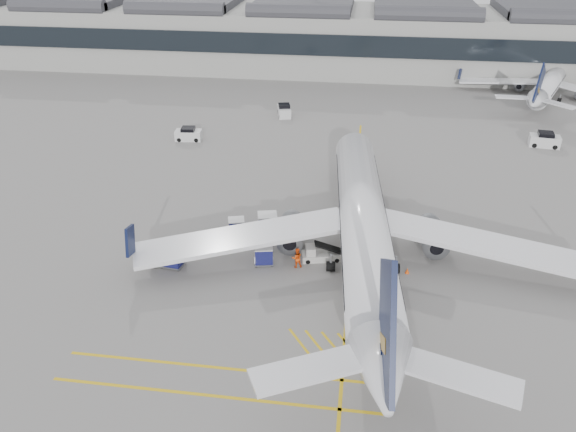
# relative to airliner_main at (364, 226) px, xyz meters

# --- Properties ---
(ground) EXTENTS (220.00, 220.00, 0.00)m
(ground) POSITION_rel_airliner_main_xyz_m (-10.91, -4.91, -3.39)
(ground) COLOR gray
(ground) RESTS_ON ground
(terminal) EXTENTS (200.00, 20.45, 12.40)m
(terminal) POSITION_rel_airliner_main_xyz_m (-10.91, 67.02, 2.75)
(terminal) COLOR #9E9E99
(terminal) RESTS_ON ground
(apron_markings) EXTENTS (0.25, 60.00, 0.01)m
(apron_markings) POSITION_rel_airliner_main_xyz_m (-0.91, 5.09, -3.39)
(apron_markings) COLOR gold
(apron_markings) RESTS_ON ground
(airliner_main) EXTENTS (39.61, 43.42, 11.54)m
(airliner_main) POSITION_rel_airliner_main_xyz_m (0.00, 0.00, 0.00)
(airliner_main) COLOR white
(airliner_main) RESTS_ON ground
(airliner_far) EXTENTS (26.83, 29.62, 8.42)m
(airliner_far) POSITION_rel_airliner_main_xyz_m (29.21, 52.78, -0.92)
(airliner_far) COLOR white
(airliner_far) RESTS_ON ground
(belt_loader) EXTENTS (4.37, 2.11, 1.73)m
(belt_loader) POSITION_rel_airliner_main_xyz_m (-3.60, -0.53, -2.89)
(belt_loader) COLOR beige
(belt_loader) RESTS_ON ground
(baggage_cart_a) EXTENTS (1.91, 1.68, 1.76)m
(baggage_cart_a) POSITION_rel_airliner_main_xyz_m (-8.45, -1.92, -2.45)
(baggage_cart_a) COLOR gray
(baggage_cart_a) RESTS_ON ground
(baggage_cart_b) EXTENTS (1.89, 1.69, 1.69)m
(baggage_cart_b) POSITION_rel_airliner_main_xyz_m (-11.88, 2.60, -2.49)
(baggage_cart_b) COLOR gray
(baggage_cart_b) RESTS_ON ground
(baggage_cart_c) EXTENTS (2.22, 1.97, 2.03)m
(baggage_cart_c) POSITION_rel_airliner_main_xyz_m (-9.03, 3.36, -2.31)
(baggage_cart_c) COLOR gray
(baggage_cart_c) RESTS_ON ground
(baggage_cart_d) EXTENTS (2.11, 1.83, 1.99)m
(baggage_cart_d) POSITION_rel_airliner_main_xyz_m (-16.24, -3.35, -2.33)
(baggage_cart_d) COLOR gray
(baggage_cart_d) RESTS_ON ground
(ramp_agent_a) EXTENTS (0.74, 0.80, 1.84)m
(ramp_agent_a) POSITION_rel_airliner_main_xyz_m (-6.99, 4.52, -2.47)
(ramp_agent_a) COLOR #FC530D
(ramp_agent_a) RESTS_ON ground
(ramp_agent_b) EXTENTS (1.06, 0.92, 1.85)m
(ramp_agent_b) POSITION_rel_airliner_main_xyz_m (-5.53, -2.04, -2.47)
(ramp_agent_b) COLOR #FF4F0D
(ramp_agent_b) RESTS_ON ground
(pushback_tug) EXTENTS (2.68, 1.80, 1.42)m
(pushback_tug) POSITION_rel_airliner_main_xyz_m (-16.93, -3.10, -2.76)
(pushback_tug) COLOR #494C41
(pushback_tug) RESTS_ON ground
(safety_cone_nose) EXTENTS (0.32, 0.32, 0.44)m
(safety_cone_nose) POSITION_rel_airliner_main_xyz_m (1.45, 15.18, -3.17)
(safety_cone_nose) COLOR #F24C0A
(safety_cone_nose) RESTS_ON ground
(safety_cone_engine) EXTENTS (0.36, 0.36, 0.50)m
(safety_cone_engine) POSITION_rel_airliner_main_xyz_m (3.96, -1.69, -3.14)
(safety_cone_engine) COLOR #F24C0A
(safety_cone_engine) RESTS_ON ground
(service_van_left) EXTENTS (3.59, 2.03, 1.77)m
(service_van_left) POSITION_rel_airliner_main_xyz_m (-23.69, 26.12, -2.60)
(service_van_left) COLOR silver
(service_van_left) RESTS_ON ground
(service_van_mid) EXTENTS (2.56, 3.83, 1.80)m
(service_van_mid) POSITION_rel_airliner_main_xyz_m (-12.41, 37.73, -2.58)
(service_van_mid) COLOR silver
(service_van_mid) RESTS_ON ground
(service_van_right) EXTENTS (3.95, 2.31, 1.93)m
(service_van_right) POSITION_rel_airliner_main_xyz_m (23.03, 30.32, -2.53)
(service_van_right) COLOR silver
(service_van_right) RESTS_ON ground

